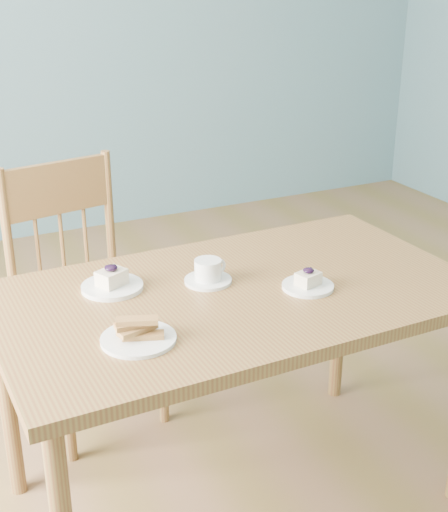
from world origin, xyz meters
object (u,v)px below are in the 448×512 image
object	(u,v)px
dining_table	(236,313)
biscotti_plate	(138,334)
cheesecake_plate_near	(308,283)
dining_chair	(83,295)
cheesecake_plate_far	(112,283)
coffee_cup	(208,273)

from	to	relation	value
dining_table	biscotti_plate	xyz separation A→B (m)	(-0.36, -0.16, 0.09)
dining_table	cheesecake_plate_near	bearing A→B (deg)	-23.62
dining_chair	cheesecake_plate_near	bearing A→B (deg)	-67.66
cheesecake_plate_far	coffee_cup	size ratio (longest dim) A/B	1.27
coffee_cup	dining_table	bearing A→B (deg)	-68.47
dining_chair	cheesecake_plate_near	xyz separation A→B (m)	(0.48, -0.74, 0.26)
cheesecake_plate_far	coffee_cup	world-z (taller)	cheesecake_plate_far
cheesecake_plate_far	coffee_cup	bearing A→B (deg)	-16.07
dining_table	cheesecake_plate_far	xyz separation A→B (m)	(-0.32, 0.16, 0.09)
dining_chair	coffee_cup	distance (m)	0.68
dining_table	cheesecake_plate_far	distance (m)	0.37
coffee_cup	biscotti_plate	distance (m)	0.39
cheesecake_plate_near	cheesecake_plate_far	size ratio (longest dim) A/B	0.84
dining_table	coffee_cup	size ratio (longest dim) A/B	9.89
dining_table	dining_chair	distance (m)	0.74
dining_table	cheesecake_plate_near	distance (m)	0.23
coffee_cup	cheesecake_plate_near	bearing A→B (deg)	-43.29
cheesecake_plate_near	dining_table	bearing A→B (deg)	157.40
cheesecake_plate_near	coffee_cup	world-z (taller)	coffee_cup
dining_chair	cheesecake_plate_far	bearing A→B (deg)	-104.38
biscotti_plate	cheesecake_plate_far	bearing A→B (deg)	83.88
coffee_cup	biscotti_plate	xyz separation A→B (m)	(-0.31, -0.24, -0.01)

